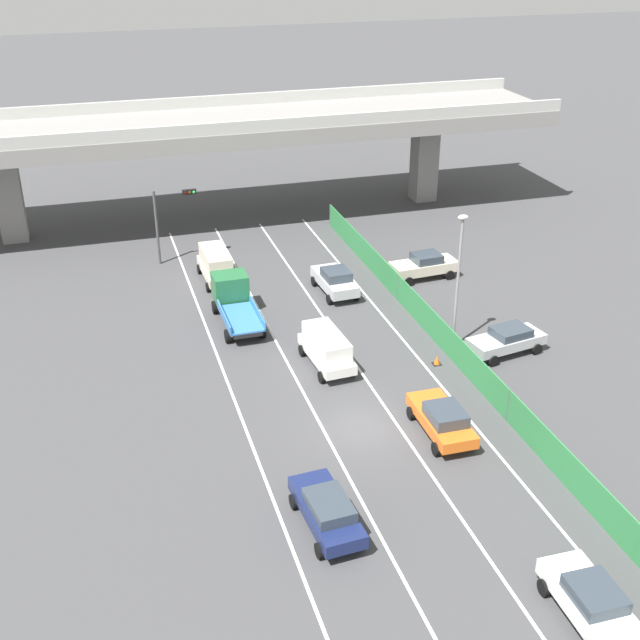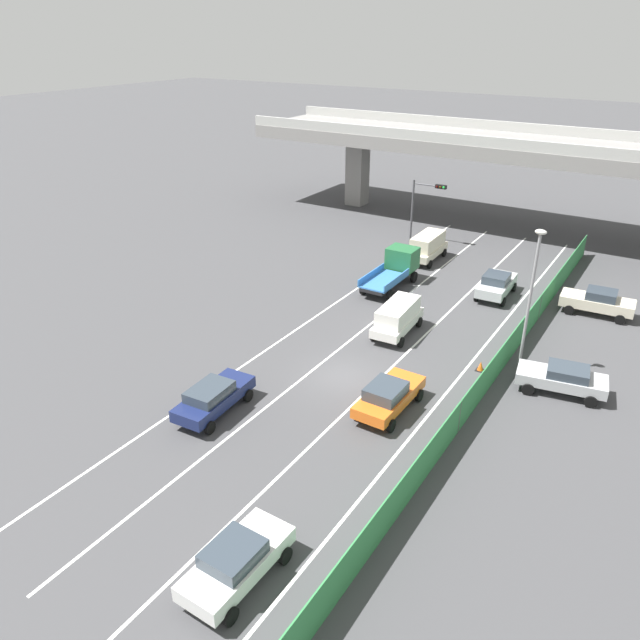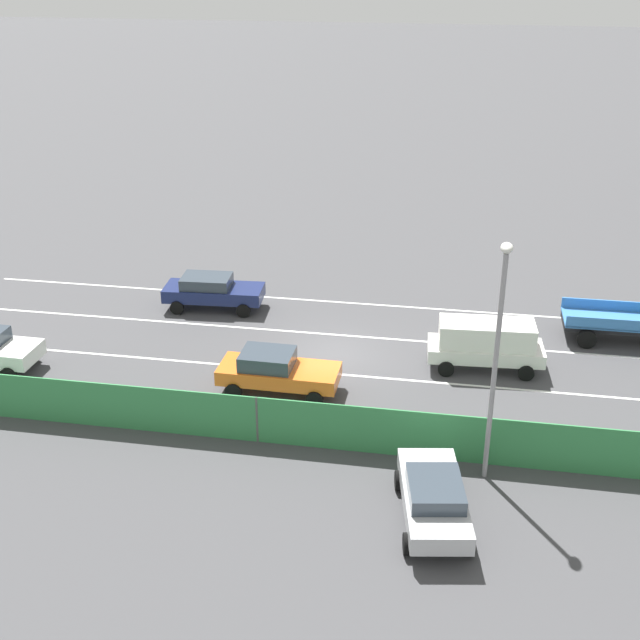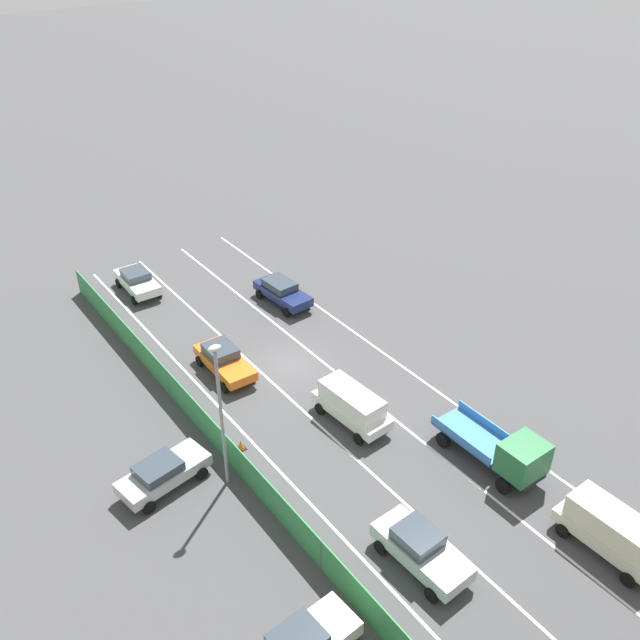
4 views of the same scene
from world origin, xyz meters
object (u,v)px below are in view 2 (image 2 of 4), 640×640
Objects in this scene: car_van_white at (398,316)px; car_taxi_orange at (388,395)px; car_sedan_white at (236,561)px; traffic_cone at (481,366)px; car_sedan_navy at (213,397)px; parked_sedan_cream at (598,301)px; street_lamp at (532,288)px; traffic_light at (424,199)px; flatbed_truck_blue at (396,267)px; car_sedan_silver at (496,284)px; parked_wagon_silver at (563,378)px; car_van_cream at (427,246)px.

car_van_white is 8.55m from car_taxi_orange.
car_van_white is at bearing 100.08° from car_sedan_white.
car_van_white reaches higher than traffic_cone.
car_sedan_white is at bearing -44.47° from car_sedan_navy.
street_lamp reaches higher than parked_sedan_cream.
traffic_light is (-9.54, 37.12, 2.87)m from car_sedan_white.
street_lamp reaches higher than traffic_light.
flatbed_truck_blue is at bearing 114.55° from car_taxi_orange.
traffic_light is (-9.37, 8.35, 2.83)m from car_sedan_silver.
flatbed_truck_blue is 1.26× the size of parked_wagon_silver.
parked_sedan_cream is at bearing 5.61° from car_sedan_silver.
traffic_cone is (5.89, -1.61, -0.90)m from car_van_white.
car_van_cream reaches higher than car_van_white.
car_van_white is at bearing -70.80° from traffic_light.
car_sedan_navy is 0.80× the size of flatbed_truck_blue.
car_van_white reaches higher than car_sedan_navy.
traffic_light reaches higher than car_van_white.
car_van_cream reaches higher than car_sedan_white.
car_sedan_silver is (3.35, 8.91, -0.22)m from car_van_white.
car_taxi_orange is 16.77m from flatbed_truck_blue.
car_taxi_orange is at bearing -69.66° from traffic_light.
traffic_light reaches higher than car_sedan_white.
car_sedan_white is (3.53, -19.85, -0.26)m from car_van_white.
car_sedan_navy is 19.95m from flatbed_truck_blue.
car_van_white is 1.02× the size of car_taxi_orange.
parked_sedan_cream is (13.80, 22.13, 0.03)m from car_sedan_navy.
traffic_light is at bearing 154.18° from parked_sedan_cream.
street_lamp reaches higher than car_sedan_silver.
traffic_light is at bearing 128.21° from street_lamp.
car_taxi_orange is at bearing -110.75° from parked_sedan_cream.
car_sedan_white is 0.55× the size of street_lamp.
car_sedan_silver is 0.96× the size of car_sedan_navy.
traffic_cone is (11.90, -18.88, -3.51)m from traffic_light.
car_taxi_orange reaches higher than car_sedan_navy.
car_van_cream is 1.01× the size of parked_sedan_cream.
car_sedan_white is 0.93× the size of car_sedan_navy.
car_van_white is 0.80× the size of flatbed_truck_blue.
car_van_white is at bearing -136.07° from parked_sedan_cream.
car_van_cream is (-3.69, 13.14, 0.07)m from car_van_white.
traffic_cone is (-4.28, -0.06, -0.61)m from parked_wagon_silver.
car_sedan_silver is at bearing -174.39° from parked_sedan_cream.
car_sedan_navy is 17.86m from parked_wagon_silver.
street_lamp reaches higher than flatbed_truck_blue.
traffic_light reaches higher than flatbed_truck_blue.
street_lamp is (4.28, 7.87, 3.88)m from car_taxi_orange.
car_van_cream is 5.78m from flatbed_truck_blue.
parked_sedan_cream reaches higher than car_sedan_white.
car_sedan_navy is (-7.23, -21.49, -0.04)m from car_sedan_silver.
flatbed_truck_blue reaches higher than parked_wagon_silver.
car_sedan_silver is at bearing 69.38° from car_van_white.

